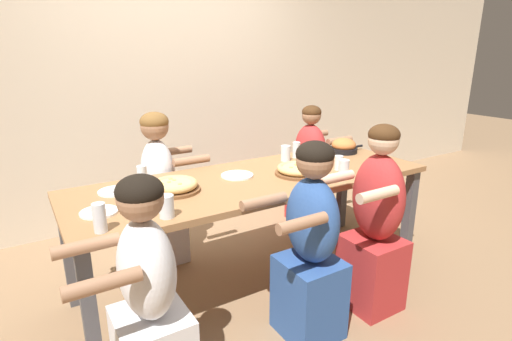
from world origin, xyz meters
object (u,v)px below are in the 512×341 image
cocktail_glass_blue (324,155)px  drinking_glass_a (166,206)px  empty_plate_b (99,212)px  diner_near_midright (375,228)px  empty_plate_a (115,191)px  drinking_glass_d (296,151)px  pizza_board_main (175,186)px  skillet_bowl (344,146)px  diner_near_center (310,250)px  diner_far_right (310,170)px  empty_plate_c (237,175)px  diner_far_midleft (160,194)px  pizza_board_second (298,170)px  drinking_glass_g (100,219)px  drinking_glass_b (142,176)px  diner_near_left (149,306)px  drinking_glass_e (286,154)px  drinking_glass_f (344,168)px  drinking_glass_c (339,164)px

cocktail_glass_blue → drinking_glass_a: bearing=-163.5°
empty_plate_b → diner_near_midright: bearing=-20.5°
empty_plate_a → drinking_glass_d: 1.45m
pizza_board_main → cocktail_glass_blue: size_ratio=2.82×
skillet_bowl → drinking_glass_a: 1.83m
empty_plate_a → diner_near_center: bearing=-45.5°
empty_plate_a → diner_far_right: 1.97m
empty_plate_c → diner_near_midright: bearing=-52.9°
diner_far_midleft → diner_near_midright: size_ratio=0.98×
pizza_board_second → drinking_glass_a: 1.06m
drinking_glass_g → drinking_glass_b: bearing=58.4°
cocktail_glass_blue → diner_near_left: size_ratio=0.10×
diner_near_center → drinking_glass_d: bearing=-32.8°
diner_near_left → drinking_glass_g: bearing=19.0°
cocktail_glass_blue → diner_far_right: size_ratio=0.10×
drinking_glass_e → diner_near_center: (-0.47, -0.90, -0.30)m
drinking_glass_e → diner_near_center: bearing=-117.6°
diner_near_center → drinking_glass_e: bearing=-27.6°
pizza_board_second → diner_near_left: (-1.25, -0.56, -0.30)m
pizza_board_second → drinking_glass_g: (-1.36, -0.24, 0.03)m
cocktail_glass_blue → drinking_glass_f: size_ratio=1.07×
drinking_glass_f → diner_near_center: bearing=-146.9°
skillet_bowl → diner_far_midleft: 1.56m
cocktail_glass_blue → diner_far_midleft: bearing=154.5°
skillet_bowl → drinking_glass_b: size_ratio=2.87×
empty_plate_c → drinking_glass_f: size_ratio=2.13×
diner_far_right → drinking_glass_f: bearing=-26.3°
pizza_board_second → drinking_glass_c: size_ratio=3.04×
drinking_glass_d → drinking_glass_e: size_ratio=1.04×
drinking_glass_c → drinking_glass_f: size_ratio=1.00×
drinking_glass_d → diner_far_midleft: (-1.03, 0.37, -0.29)m
pizza_board_second → empty_plate_c: size_ratio=1.42×
empty_plate_a → empty_plate_c: 0.80m
pizza_board_main → drinking_glass_a: drinking_glass_a is taller
drinking_glass_g → diner_near_left: (0.11, -0.32, -0.33)m
empty_plate_a → drinking_glass_b: size_ratio=1.74×
skillet_bowl → pizza_board_main: bearing=-173.7°
empty_plate_b → diner_far_right: 2.20m
empty_plate_a → diner_far_midleft: bearing=46.9°
empty_plate_a → diner_near_center: (0.84, -0.86, -0.25)m
empty_plate_a → cocktail_glass_blue: (1.58, -0.11, 0.03)m
pizza_board_second → diner_near_midright: 0.65m
pizza_board_second → empty_plate_c: pizza_board_second is taller
skillet_bowl → diner_near_left: bearing=-156.5°
empty_plate_a → drinking_glass_c: bearing=-13.6°
drinking_glass_b → drinking_glass_c: bearing=-19.2°
skillet_bowl → empty_plate_b: (-2.04, -0.29, -0.05)m
pizza_board_second → diner_near_left: size_ratio=0.28×
diner_far_midleft → drinking_glass_g: bearing=-31.7°
skillet_bowl → diner_near_midright: 1.05m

